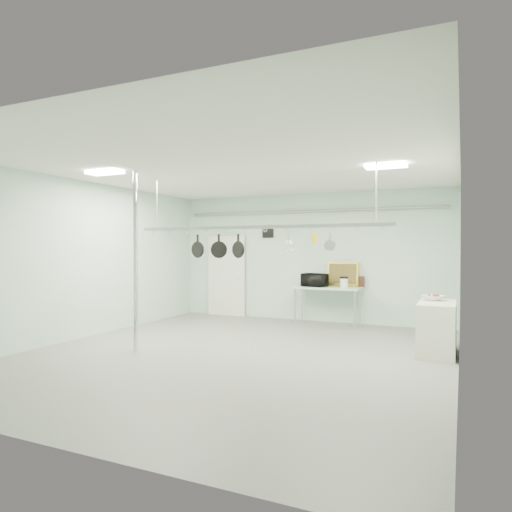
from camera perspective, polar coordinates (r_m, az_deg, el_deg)
The scene contains 25 objects.
floor at distance 8.07m, azimuth -2.37°, elevation -12.12°, with size 8.00×8.00×0.00m, color gray.
ceiling at distance 7.97m, azimuth -2.39°, elevation 10.82°, with size 7.00×8.00×0.02m, color silver.
back_wall at distance 11.56m, azimuth 6.56°, elevation -0.14°, with size 7.00×0.02×3.20m, color #A6C7B5.
right_wall at distance 7.02m, azimuth 23.99°, elevation -0.97°, with size 0.02×8.00×3.20m, color #A6C7B5.
door at distance 12.44m, azimuth -3.67°, elevation -2.59°, with size 1.10×0.10×2.20m, color silver.
wall_vent at distance 11.93m, azimuth 1.49°, elevation 3.02°, with size 0.30×0.04×0.30m, color black.
conduit_pipe at distance 11.51m, azimuth 6.43°, elevation 5.58°, with size 0.07×0.07×6.60m, color gray.
chrome_pole at distance 8.28m, azimuth -14.85°, elevation -0.63°, with size 0.08×0.08×3.20m, color silver.
prep_table at distance 11.06m, azimuth 8.90°, elevation -4.18°, with size 1.60×0.70×0.91m.
side_cabinet at distance 8.54m, azimuth 21.69°, elevation -8.38°, with size 0.60×1.20×0.90m, color beige.
pot_rack at distance 8.05m, azimuth -0.14°, elevation 3.84°, with size 4.80×0.06×1.00m.
light_panel_left at distance 8.56m, azimuth -18.39°, elevation 9.89°, with size 0.65×0.30×0.05m, color white.
light_panel_right at distance 7.81m, azimuth 15.94°, elevation 10.76°, with size 0.65×0.30×0.05m, color white.
microwave at distance 11.03m, azimuth 7.36°, elevation -3.00°, with size 0.56×0.38×0.31m, color black.
coffee_canister at distance 10.89m, azimuth 10.95°, elevation -3.33°, with size 0.18×0.18×0.21m, color white.
painting_large at distance 11.25m, azimuth 10.77°, elevation -2.25°, with size 0.78×0.05×0.58m, color gold.
painting_small at distance 11.18m, azimuth 12.65°, elevation -3.12°, with size 0.30×0.04×0.25m, color #351B12.
fruit_bowl at distance 8.70m, azimuth 21.21°, elevation -4.90°, with size 0.37×0.37×0.09m, color silver.
skillet_left at distance 8.59m, azimuth -7.30°, elevation 1.32°, with size 0.31×0.06×0.41m, color black, non-canonical shape.
skillet_mid at distance 8.37m, azimuth -4.67°, elevation 1.31°, with size 0.31×0.06×0.42m, color black, non-canonical shape.
skillet_right at distance 8.18m, azimuth -2.24°, elevation 1.30°, with size 0.30×0.06×0.43m, color black, non-canonical shape.
whisk at distance 7.80m, azimuth 4.11°, elevation 1.62°, with size 0.19×0.19×0.34m, color silver, non-canonical shape.
grater at distance 7.65m, azimuth 7.31°, elevation 2.13°, with size 0.08×0.02×0.20m, color #C68D17, non-canonical shape.
saucepan at distance 7.58m, azimuth 9.24°, elevation 1.72°, with size 0.18×0.10×0.32m, color #B1B1B6, non-canonical shape.
fruit_cluster at distance 8.70m, azimuth 21.21°, elevation -4.64°, with size 0.24×0.24×0.09m, color maroon, non-canonical shape.
Camera 1 is at (3.54, -7.01, 1.83)m, focal length 32.00 mm.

